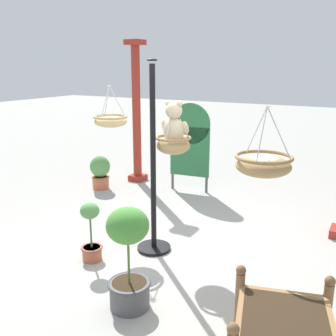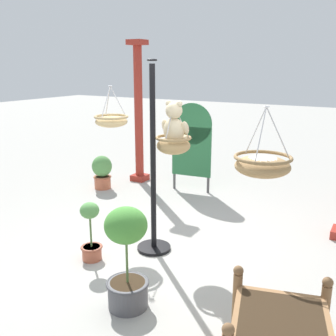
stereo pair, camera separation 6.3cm
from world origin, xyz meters
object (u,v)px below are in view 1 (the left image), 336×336
Objects in this scene: potted_plant_fern_front at (91,234)px; potted_plant_bushy_green at (100,171)px; potted_plant_tall_leafy at (129,257)px; display_sign_board at (190,140)px; hanging_basket_left_high at (111,121)px; hanging_basket_with_teddy at (173,144)px; hanging_basket_right_low at (263,164)px; display_pole_central at (153,195)px; teddy_bear at (174,125)px; greenhouse_pillar_far_back at (137,116)px.

potted_plant_fern_front reaches higher than potted_plant_bushy_green.
display_sign_board is (-1.14, 3.65, 0.44)m from potted_plant_tall_leafy.
hanging_basket_left_high is 2.30m from potted_plant_tall_leafy.
potted_plant_fern_front is at bearing -127.56° from hanging_basket_with_teddy.
hanging_basket_right_low is at bearing -18.50° from hanging_basket_with_teddy.
display_pole_central is at bearing -120.96° from hanging_basket_with_teddy.
display_pole_central is at bearing 172.90° from hanging_basket_right_low.
hanging_basket_with_teddy is 2.40m from display_sign_board.
display_pole_central is 3.70× the size of potted_plant_bushy_green.
teddy_bear is at bearing 160.50° from hanging_basket_right_low.
display_sign_board is (0.21, 2.11, -0.62)m from hanging_basket_left_high.
potted_plant_tall_leafy is (0.97, -0.57, 0.20)m from potted_plant_fern_front.
hanging_basket_with_teddy is 0.59× the size of potted_plant_tall_leafy.
hanging_basket_right_low reaches higher than potted_plant_fern_front.
greenhouse_pillar_far_back is at bearing 68.53° from potted_plant_bushy_green.
potted_plant_bushy_green is at bearing 126.79° from potted_plant_fern_front.
display_pole_central is 1.57m from hanging_basket_right_low.
display_sign_board is at bearing 107.32° from potted_plant_tall_leafy.
hanging_basket_left_high is 0.77× the size of potted_plant_fern_front.
greenhouse_pillar_far_back is at bearing 122.62° from potted_plant_tall_leafy.
hanging_basket_with_teddy is 0.84× the size of potted_plant_fern_front.
hanging_basket_with_teddy is 0.37× the size of display_sign_board.
potted_plant_fern_front is 1.14m from potted_plant_tall_leafy.
potted_plant_bushy_green is at bearing 152.95° from hanging_basket_right_low.
display_pole_central reaches higher than display_sign_board.
display_sign_board reaches higher than potted_plant_bushy_green.
hanging_basket_left_high is 0.81× the size of hanging_basket_right_low.
hanging_basket_with_teddy is at bearing 59.04° from display_pole_central.
hanging_basket_with_teddy is 1.15× the size of teddy_bear.
hanging_basket_left_high reaches higher than hanging_basket_with_teddy.
hanging_basket_right_low is 1.64m from potted_plant_tall_leafy.
greenhouse_pillar_far_back is at bearing 132.81° from teddy_bear.
hanging_basket_left_high is 2.30m from potted_plant_bushy_green.
teddy_bear is 1.06m from hanging_basket_left_high.
hanging_basket_right_low reaches higher than potted_plant_tall_leafy.
potted_plant_tall_leafy is (1.35, -1.54, -1.05)m from hanging_basket_left_high.
greenhouse_pillar_far_back is 3.61m from potted_plant_fern_front.
teddy_bear is 1.70m from potted_plant_fern_front.
teddy_bear is at bearing 61.38° from display_pole_central.
hanging_basket_right_low is (1.28, -0.45, -0.25)m from teddy_bear.
hanging_basket_right_low is 0.25× the size of greenhouse_pillar_far_back.
greenhouse_pillar_far_back is at bearing 176.33° from display_sign_board.
teddy_bear is 0.52× the size of potted_plant_tall_leafy.
hanging_basket_left_high is (-0.90, 0.34, 0.85)m from display_pole_central.
hanging_basket_right_low is 1.09× the size of potted_plant_bushy_green.
potted_plant_fern_front is (-1.95, -0.45, -1.03)m from hanging_basket_right_low.
hanging_basket_with_teddy is 0.24m from teddy_bear.
display_pole_central reaches higher than hanging_basket_right_low.
teddy_bear reaches higher than potted_plant_bushy_green.
potted_plant_tall_leafy is (0.29, -1.44, -0.84)m from hanging_basket_with_teddy.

